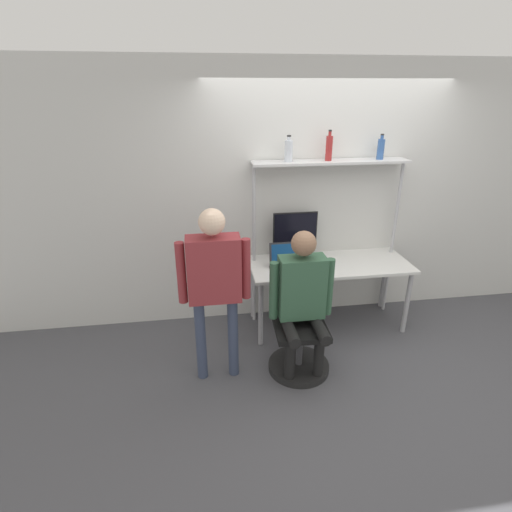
{
  "coord_description": "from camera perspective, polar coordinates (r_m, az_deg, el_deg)",
  "views": [
    {
      "loc": [
        -1.32,
        -3.28,
        2.41
      ],
      "look_at": [
        -0.85,
        -0.16,
        1.08
      ],
      "focal_mm": 28.0,
      "sensor_mm": 36.0,
      "label": 1
    }
  ],
  "objects": [
    {
      "name": "bottle_clear",
      "position": [
        3.98,
        4.68,
        14.79
      ],
      "size": [
        0.08,
        0.08,
        0.25
      ],
      "color": "silver",
      "rests_on": "shelf_unit"
    },
    {
      "name": "office_chair",
      "position": [
        3.75,
        6.13,
        -11.92
      ],
      "size": [
        0.56,
        0.56,
        0.92
      ],
      "color": "black",
      "rests_on": "ground_plane"
    },
    {
      "name": "person_standing",
      "position": [
        3.28,
        -5.99,
        -2.87
      ],
      "size": [
        0.6,
        0.21,
        1.57
      ],
      "color": "#38425B",
      "rests_on": "ground_plane"
    },
    {
      "name": "shelf_unit",
      "position": [
        4.17,
        10.38,
        9.42
      ],
      "size": [
        1.58,
        0.25,
        1.75
      ],
      "color": "silver",
      "rests_on": "ground_plane"
    },
    {
      "name": "bottle_red",
      "position": [
        4.08,
        10.39,
        14.98
      ],
      "size": [
        0.07,
        0.07,
        0.29
      ],
      "color": "maroon",
      "rests_on": "shelf_unit"
    },
    {
      "name": "laptop",
      "position": [
        4.01,
        4.52,
        -0.89
      ],
      "size": [
        0.35,
        0.26,
        0.26
      ],
      "color": "#333338",
      "rests_on": "desk"
    },
    {
      "name": "wall_back",
      "position": [
        4.35,
        9.58,
        8.42
      ],
      "size": [
        8.0,
        0.06,
        2.7
      ],
      "color": "silver",
      "rests_on": "ground_plane"
    },
    {
      "name": "desk",
      "position": [
        4.25,
        10.44,
        -1.99
      ],
      "size": [
        1.66,
        0.67,
        0.73
      ],
      "color": "silver",
      "rests_on": "ground_plane"
    },
    {
      "name": "bottle_blue",
      "position": [
        4.29,
        17.39,
        14.43
      ],
      "size": [
        0.07,
        0.07,
        0.25
      ],
      "color": "#335999",
      "rests_on": "shelf_unit"
    },
    {
      "name": "ground_plane",
      "position": [
        4.28,
        11.31,
        -11.92
      ],
      "size": [
        12.0,
        12.0,
        0.0
      ],
      "primitive_type": "plane",
      "color": "#4C4C51"
    },
    {
      "name": "cell_phone",
      "position": [
        4.07,
        8.34,
        -1.69
      ],
      "size": [
        0.07,
        0.15,
        0.01
      ],
      "color": "silver",
      "rests_on": "desk"
    },
    {
      "name": "monitor",
      "position": [
        4.19,
        5.59,
        3.04
      ],
      "size": [
        0.47,
        0.24,
        0.51
      ],
      "color": "black",
      "rests_on": "desk"
    },
    {
      "name": "person_seated",
      "position": [
        3.44,
        6.66,
        -5.38
      ],
      "size": [
        0.56,
        0.47,
        1.34
      ],
      "color": "black",
      "rests_on": "ground_plane"
    }
  ]
}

